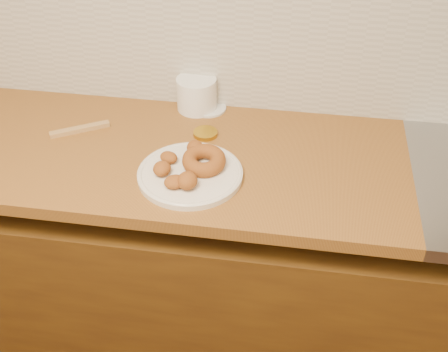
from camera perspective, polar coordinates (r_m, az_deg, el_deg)
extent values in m
cube|color=#5A370F|center=(2.01, 1.32, -10.04)|extent=(3.60, 0.60, 0.77)
cube|color=#8F5C27|center=(1.86, -18.79, 3.11)|extent=(2.30, 0.62, 0.04)
cube|color=#BDB7AA|center=(1.78, 3.06, 15.41)|extent=(3.60, 0.02, 0.60)
cylinder|color=silver|center=(1.59, -3.46, 0.17)|extent=(0.30, 0.30, 0.02)
torus|color=#904C16|center=(1.59, -2.07, 1.60)|extent=(0.15, 0.16, 0.06)
ellipsoid|color=#904C16|center=(1.62, -5.64, 1.89)|extent=(0.06, 0.06, 0.03)
ellipsoid|color=#904C16|center=(1.57, -6.32, 0.76)|extent=(0.05, 0.06, 0.04)
ellipsoid|color=#904C16|center=(1.52, -5.04, -0.59)|extent=(0.08, 0.07, 0.03)
ellipsoid|color=#904C16|center=(1.51, -3.74, -0.46)|extent=(0.06, 0.06, 0.05)
ellipsoid|color=#904C16|center=(1.63, -2.91, 2.81)|extent=(0.07, 0.08, 0.05)
cylinder|color=white|center=(1.87, -2.79, 8.34)|extent=(0.16, 0.16, 0.11)
cylinder|color=silver|center=(1.90, -1.63, 6.94)|extent=(0.16, 0.16, 0.01)
cylinder|color=#AE851A|center=(1.76, -1.90, 4.35)|extent=(0.09, 0.09, 0.01)
cube|color=#AD824B|center=(1.83, -14.43, 4.63)|extent=(0.17, 0.12, 0.01)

